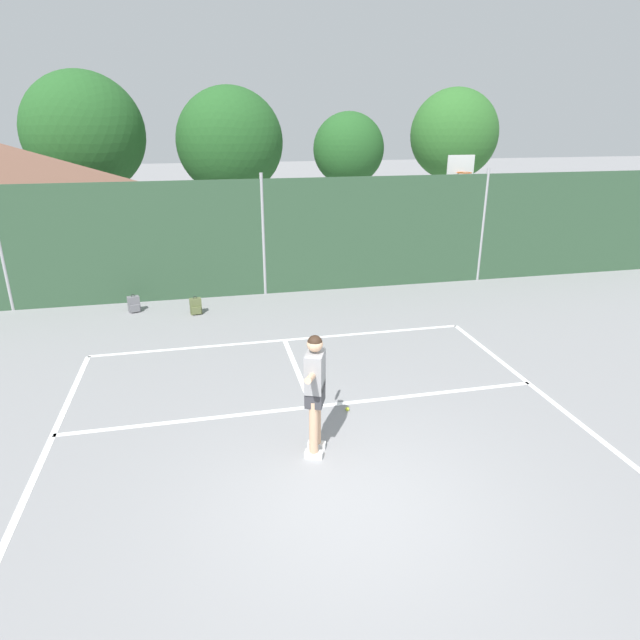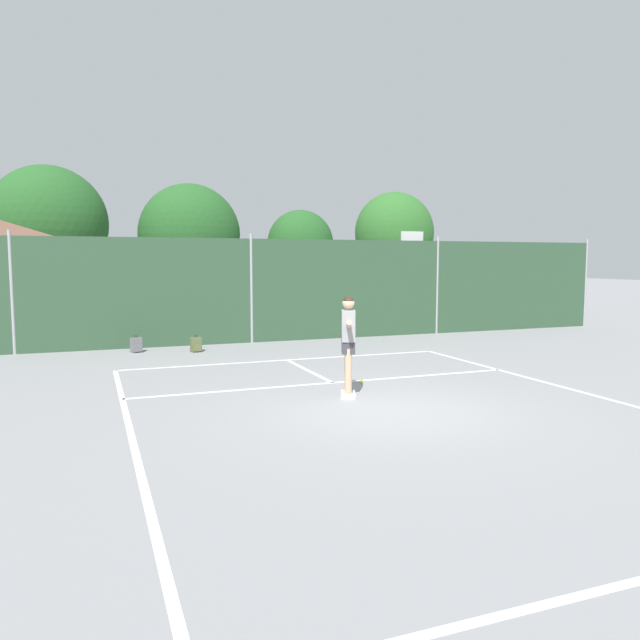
% 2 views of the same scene
% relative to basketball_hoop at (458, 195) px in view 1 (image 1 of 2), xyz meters
% --- Properties ---
extents(ground_plane, '(120.00, 120.00, 0.00)m').
position_rel_basketball_hoop_xyz_m(ground_plane, '(-6.57, -10.92, -2.31)').
color(ground_plane, gray).
extents(court_markings, '(8.30, 11.10, 0.01)m').
position_rel_basketball_hoop_xyz_m(court_markings, '(-6.57, -10.27, -2.31)').
color(court_markings, white).
rests_on(court_markings, ground).
extents(chainlink_fence, '(26.09, 0.09, 3.29)m').
position_rel_basketball_hoop_xyz_m(chainlink_fence, '(-6.57, -1.92, -0.74)').
color(chainlink_fence, '#2D4C33').
rests_on(chainlink_fence, ground).
extents(basketball_hoop, '(0.90, 0.67, 3.55)m').
position_rel_basketball_hoop_xyz_m(basketball_hoop, '(0.00, 0.00, 0.00)').
color(basketball_hoop, '#284CB2').
rests_on(basketball_hoop, ground).
extents(treeline_backdrop, '(25.85, 4.46, 6.54)m').
position_rel_basketball_hoop_xyz_m(treeline_backdrop, '(-7.21, 8.96, 1.49)').
color(treeline_backdrop, brown).
rests_on(treeline_backdrop, ground).
extents(tennis_player, '(0.50, 1.39, 1.85)m').
position_rel_basketball_hoop_xyz_m(tennis_player, '(-6.79, -9.75, -1.20)').
color(tennis_player, silver).
rests_on(tennis_player, ground).
extents(tennis_ball, '(0.07, 0.07, 0.07)m').
position_rel_basketball_hoop_xyz_m(tennis_ball, '(-6.02, -8.69, -2.28)').
color(tennis_ball, '#CCE033').
rests_on(tennis_ball, ground).
extents(backpack_grey, '(0.32, 0.30, 0.46)m').
position_rel_basketball_hoop_xyz_m(backpack_grey, '(-10.01, -2.73, -2.12)').
color(backpack_grey, slate).
rests_on(backpack_grey, ground).
extents(backpack_olive, '(0.30, 0.27, 0.46)m').
position_rel_basketball_hoop_xyz_m(backpack_olive, '(-8.48, -3.23, -2.12)').
color(backpack_olive, '#566038').
rests_on(backpack_olive, ground).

